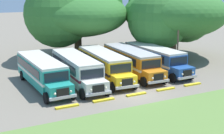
% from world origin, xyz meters
% --- Properties ---
extents(ground_plane, '(220.00, 220.00, 0.00)m').
position_xyz_m(ground_plane, '(0.00, 0.00, 0.00)').
color(ground_plane, slate).
extents(foreground_grass_strip, '(80.00, 8.51, 0.01)m').
position_xyz_m(foreground_grass_strip, '(0.00, -6.68, 0.00)').
color(foreground_grass_strip, olive).
rests_on(foreground_grass_strip, ground_plane).
extents(parked_bus_slot_0, '(2.91, 10.87, 2.82)m').
position_xyz_m(parked_bus_slot_0, '(-6.86, 6.49, 1.58)').
color(parked_bus_slot_0, teal).
rests_on(parked_bus_slot_0, ground_plane).
extents(parked_bus_slot_1, '(3.09, 10.89, 2.82)m').
position_xyz_m(parked_bus_slot_1, '(-3.40, 5.99, 1.58)').
color(parked_bus_slot_1, silver).
rests_on(parked_bus_slot_1, ground_plane).
extents(parked_bus_slot_2, '(3.31, 10.93, 2.82)m').
position_xyz_m(parked_bus_slot_2, '(-0.05, 6.52, 1.58)').
color(parked_bus_slot_2, yellow).
rests_on(parked_bus_slot_2, ground_plane).
extents(parked_bus_slot_3, '(3.14, 10.90, 2.82)m').
position_xyz_m(parked_bus_slot_3, '(3.43, 6.60, 1.58)').
color(parked_bus_slot_3, orange).
rests_on(parked_bus_slot_3, ground_plane).
extents(parked_bus_slot_4, '(2.78, 10.85, 2.82)m').
position_xyz_m(parked_bus_slot_4, '(6.59, 6.47, 1.58)').
color(parked_bus_slot_4, '#23519E').
rests_on(parked_bus_slot_4, ground_plane).
extents(curb_wheelstop_0, '(2.00, 0.36, 0.15)m').
position_xyz_m(curb_wheelstop_0, '(-6.67, -0.07, 0.07)').
color(curb_wheelstop_0, yellow).
rests_on(curb_wheelstop_0, ground_plane).
extents(curb_wheelstop_1, '(2.00, 0.36, 0.15)m').
position_xyz_m(curb_wheelstop_1, '(-3.34, -0.07, 0.07)').
color(curb_wheelstop_1, yellow).
rests_on(curb_wheelstop_1, ground_plane).
extents(curb_wheelstop_2, '(2.00, 0.36, 0.15)m').
position_xyz_m(curb_wheelstop_2, '(0.00, -0.07, 0.07)').
color(curb_wheelstop_2, yellow).
rests_on(curb_wheelstop_2, ground_plane).
extents(curb_wheelstop_3, '(2.00, 0.36, 0.15)m').
position_xyz_m(curb_wheelstop_3, '(3.34, -0.07, 0.07)').
color(curb_wheelstop_3, yellow).
rests_on(curb_wheelstop_3, ground_plane).
extents(curb_wheelstop_4, '(2.00, 0.36, 0.15)m').
position_xyz_m(curb_wheelstop_4, '(6.67, -0.07, 0.07)').
color(curb_wheelstop_4, yellow).
rests_on(curb_wheelstop_4, ground_plane).
extents(broad_shade_tree, '(14.85, 15.04, 11.24)m').
position_xyz_m(broad_shade_tree, '(1.38, 18.56, 6.35)').
color(broad_shade_tree, brown).
rests_on(broad_shade_tree, ground_plane).
extents(secondary_tree, '(14.72, 15.99, 11.21)m').
position_xyz_m(secondary_tree, '(13.33, 12.65, 6.17)').
color(secondary_tree, brown).
rests_on(secondary_tree, ground_plane).
extents(utility_pole, '(1.80, 0.20, 6.94)m').
position_xyz_m(utility_pole, '(9.91, 6.49, 3.72)').
color(utility_pole, brown).
rests_on(utility_pole, ground_plane).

